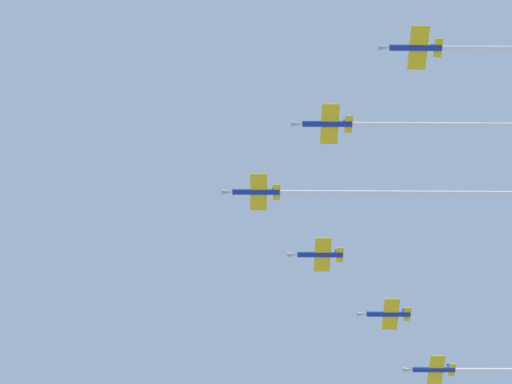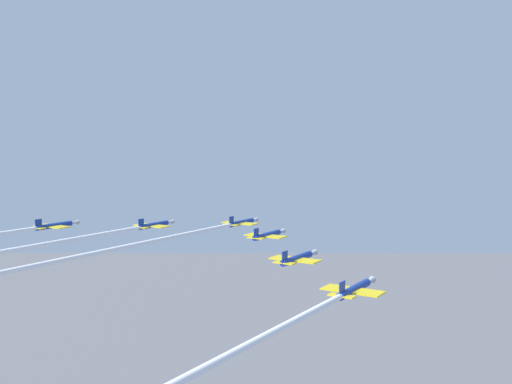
{
  "view_description": "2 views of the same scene",
  "coord_description": "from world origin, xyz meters",
  "px_view_note": "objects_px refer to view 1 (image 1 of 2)",
  "views": [
    {
      "loc": [
        81.48,
        58.69,
        1.9
      ],
      "look_at": [
        6.75,
        -0.82,
        165.02
      ],
      "focal_mm": 60.02,
      "sensor_mm": 36.0,
      "label": 1
    },
    {
      "loc": [
        -141.81,
        46.19,
        186.5
      ],
      "look_at": [
        22.08,
        -10.15,
        171.46
      ],
      "focal_mm": 42.52,
      "sensor_mm": 36.0,
      "label": 2
    }
  ],
  "objects_px": {
    "jet_starboard_inner": "(319,255)",
    "jet_starboard_outer": "(387,314)",
    "jet_lead": "(372,193)",
    "jet_port_inner": "(430,124)"
  },
  "relations": [
    {
      "from": "jet_port_inner",
      "to": "jet_starboard_inner",
      "type": "bearing_deg",
      "value": 33.18
    },
    {
      "from": "jet_port_inner",
      "to": "jet_starboard_inner",
      "type": "height_order",
      "value": "jet_starboard_inner"
    },
    {
      "from": "jet_starboard_inner",
      "to": "jet_lead",
      "type": "bearing_deg",
      "value": -146.49
    },
    {
      "from": "jet_starboard_inner",
      "to": "jet_port_inner",
      "type": "bearing_deg",
      "value": -146.82
    },
    {
      "from": "jet_starboard_inner",
      "to": "jet_starboard_outer",
      "type": "distance_m",
      "value": 24.03
    },
    {
      "from": "jet_starboard_inner",
      "to": "jet_starboard_outer",
      "type": "xyz_separation_m",
      "value": [
        -23.85,
        2.81,
        -0.65
      ]
    },
    {
      "from": "jet_lead",
      "to": "jet_port_inner",
      "type": "distance_m",
      "value": 20.02
    },
    {
      "from": "jet_port_inner",
      "to": "jet_starboard_outer",
      "type": "distance_m",
      "value": 50.71
    },
    {
      "from": "jet_port_inner",
      "to": "jet_starboard_outer",
      "type": "xyz_separation_m",
      "value": [
        -36.27,
        -35.43,
        -0.37
      ]
    },
    {
      "from": "jet_lead",
      "to": "jet_starboard_outer",
      "type": "height_order",
      "value": "jet_lead"
    }
  ]
}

